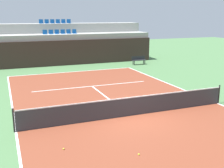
{
  "coord_description": "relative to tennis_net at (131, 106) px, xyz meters",
  "views": [
    {
      "loc": [
        -5.7,
        -11.9,
        4.89
      ],
      "look_at": [
        -0.21,
        2.0,
        1.2
      ],
      "focal_mm": 44.83,
      "sensor_mm": 36.0,
      "label": 1
    }
  ],
  "objects": [
    {
      "name": "ground_plane",
      "position": [
        0.0,
        0.0,
        -0.51
      ],
      "size": [
        80.0,
        80.0,
        0.0
      ],
      "primitive_type": "plane",
      "color": "#477042"
    },
    {
      "name": "court_surface",
      "position": [
        0.0,
        0.0,
        -0.5
      ],
      "size": [
        11.0,
        24.0,
        0.01
      ],
      "primitive_type": "cube",
      "color": "brown",
      "rests_on": "ground_plane"
    },
    {
      "name": "baseline_far",
      "position": [
        0.0,
        11.95,
        -0.5
      ],
      "size": [
        11.0,
        0.1,
        0.0
      ],
      "primitive_type": "cube",
      "color": "white",
      "rests_on": "court_surface"
    },
    {
      "name": "sideline_left",
      "position": [
        -5.45,
        0.0,
        -0.5
      ],
      "size": [
        0.1,
        24.0,
        0.0
      ],
      "primitive_type": "cube",
      "color": "white",
      "rests_on": "court_surface"
    },
    {
      "name": "sideline_right",
      "position": [
        5.45,
        0.0,
        -0.5
      ],
      "size": [
        0.1,
        24.0,
        0.0
      ],
      "primitive_type": "cube",
      "color": "white",
      "rests_on": "court_surface"
    },
    {
      "name": "service_line_far",
      "position": [
        0.0,
        6.4,
        -0.5
      ],
      "size": [
        8.26,
        0.1,
        0.0
      ],
      "primitive_type": "cube",
      "color": "white",
      "rests_on": "court_surface"
    },
    {
      "name": "centre_service_line",
      "position": [
        0.0,
        3.2,
        -0.5
      ],
      "size": [
        0.1,
        6.4,
        0.0
      ],
      "primitive_type": "cube",
      "color": "white",
      "rests_on": "court_surface"
    },
    {
      "name": "back_wall",
      "position": [
        0.0,
        15.61,
        0.74
      ],
      "size": [
        19.1,
        0.3,
        2.49
      ],
      "primitive_type": "cube",
      "color": "#33231E",
      "rests_on": "ground_plane"
    },
    {
      "name": "stands_tier_lower",
      "position": [
        0.0,
        16.96,
        1.01
      ],
      "size": [
        19.1,
        2.4,
        3.03
      ],
      "primitive_type": "cube",
      "color": "#9E9E99",
      "rests_on": "ground_plane"
    },
    {
      "name": "stands_tier_upper",
      "position": [
        0.0,
        19.36,
        1.5
      ],
      "size": [
        19.1,
        2.4,
        4.02
      ],
      "primitive_type": "cube",
      "color": "#9E9E99",
      "rests_on": "ground_plane"
    },
    {
      "name": "seating_row_lower",
      "position": [
        -0.0,
        17.06,
        2.65
      ],
      "size": [
        3.47,
        0.44,
        0.44
      ],
      "color": "#145193",
      "rests_on": "stands_tier_lower"
    },
    {
      "name": "seating_row_upper",
      "position": [
        -0.0,
        19.46,
        3.64
      ],
      "size": [
        3.47,
        0.44,
        0.44
      ],
      "color": "#145193",
      "rests_on": "stands_tier_upper"
    },
    {
      "name": "tennis_net",
      "position": [
        0.0,
        0.0,
        0.0
      ],
      "size": [
        11.08,
        0.08,
        1.07
      ],
      "color": "black",
      "rests_on": "court_surface"
    },
    {
      "name": "player_bench",
      "position": [
        7.17,
        13.3,
        -0.0
      ],
      "size": [
        1.5,
        0.4,
        0.85
      ],
      "color": "#232328",
      "rests_on": "ground_plane"
    },
    {
      "name": "tennis_ball_0",
      "position": [
        -1.46,
        -3.79,
        -0.47
      ],
      "size": [
        0.07,
        0.07,
        0.07
      ],
      "primitive_type": "sphere",
      "color": "#CCE033",
      "rests_on": "court_surface"
    },
    {
      "name": "tennis_ball_1",
      "position": [
        -3.88,
        -2.37,
        -0.47
      ],
      "size": [
        0.07,
        0.07,
        0.07
      ],
      "primitive_type": "sphere",
      "color": "#CCE033",
      "rests_on": "court_surface"
    }
  ]
}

